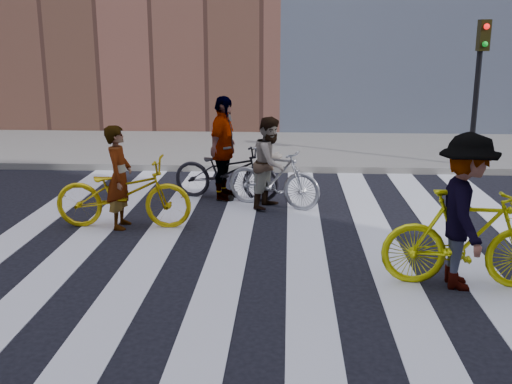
# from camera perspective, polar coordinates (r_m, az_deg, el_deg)

# --- Properties ---
(ground) EXTENTS (100.00, 100.00, 0.00)m
(ground) POSITION_cam_1_polar(r_m,az_deg,el_deg) (8.68, 1.13, -5.39)
(ground) COLOR black
(ground) RESTS_ON ground
(sidewalk_far) EXTENTS (100.00, 5.00, 0.15)m
(sidewalk_far) POSITION_cam_1_polar(r_m,az_deg,el_deg) (15.92, 2.10, 4.07)
(sidewalk_far) COLOR gray
(sidewalk_far) RESTS_ON ground
(zebra_crosswalk) EXTENTS (8.25, 10.00, 0.01)m
(zebra_crosswalk) POSITION_cam_1_polar(r_m,az_deg,el_deg) (8.68, 1.13, -5.35)
(zebra_crosswalk) COLOR silver
(zebra_crosswalk) RESTS_ON ground
(traffic_signal) EXTENTS (0.22, 0.42, 3.33)m
(traffic_signal) POSITION_cam_1_polar(r_m,az_deg,el_deg) (14.11, 20.51, 10.86)
(traffic_signal) COLOR black
(traffic_signal) RESTS_ON ground
(bike_yellow_left) EXTENTS (2.17, 0.79, 1.13)m
(bike_yellow_left) POSITION_cam_1_polar(r_m,az_deg,el_deg) (9.71, -12.53, -0.08)
(bike_yellow_left) COLOR #C7A80B
(bike_yellow_left) RESTS_ON ground
(bike_silver_mid) EXTENTS (1.84, 1.19, 1.08)m
(bike_silver_mid) POSITION_cam_1_polar(r_m,az_deg,el_deg) (10.63, 1.66, 1.36)
(bike_silver_mid) COLOR #989AA1
(bike_silver_mid) RESTS_ON ground
(bike_yellow_right) EXTENTS (2.05, 0.71, 1.21)m
(bike_yellow_right) POSITION_cam_1_polar(r_m,az_deg,el_deg) (7.65, 19.43, -4.25)
(bike_yellow_right) COLOR #CED30B
(bike_yellow_right) RESTS_ON ground
(bike_dark_rear) EXTENTS (2.14, 1.13, 1.07)m
(bike_dark_rear) POSITION_cam_1_polar(r_m,az_deg,el_deg) (11.17, -2.85, 1.98)
(bike_dark_rear) COLOR black
(bike_dark_rear) RESTS_ON ground
(rider_left) EXTENTS (0.40, 0.61, 1.64)m
(rider_left) POSITION_cam_1_polar(r_m,az_deg,el_deg) (9.66, -12.89, 1.38)
(rider_left) COLOR slate
(rider_left) RESTS_ON ground
(rider_mid) EXTENTS (0.88, 0.97, 1.62)m
(rider_mid) POSITION_cam_1_polar(r_m,az_deg,el_deg) (10.58, 1.40, 2.81)
(rider_mid) COLOR slate
(rider_mid) RESTS_ON ground
(rider_right) EXTENTS (0.79, 1.27, 1.89)m
(rider_right) POSITION_cam_1_polar(r_m,az_deg,el_deg) (7.53, 19.29, -1.79)
(rider_right) COLOR slate
(rider_right) RESTS_ON ground
(rider_rear) EXTENTS (0.70, 1.21, 1.93)m
(rider_rear) POSITION_cam_1_polar(r_m,az_deg,el_deg) (11.09, -3.14, 4.15)
(rider_rear) COLOR slate
(rider_rear) RESTS_ON ground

